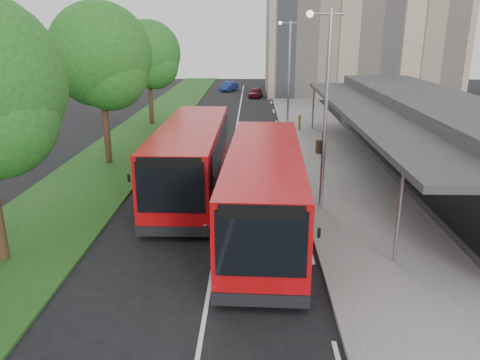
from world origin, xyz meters
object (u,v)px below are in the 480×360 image
Objects in this scene: lamp_post_near at (324,100)px; lamp_post_far at (288,65)px; tree_mid at (101,61)px; litter_bin at (319,147)px; bus_second at (192,158)px; car_near at (256,93)px; bollard at (299,122)px; tree_far at (148,58)px; car_far at (229,86)px; bus_main at (264,190)px.

lamp_post_near is 1.00× the size of lamp_post_far.
tree_mid reaches higher than litter_bin.
car_near is (3.20, 33.55, -1.10)m from bus_second.
bollard is 0.35× the size of car_near.
tree_mid reaches higher than tree_far.
car_near is (-2.50, 35.78, -4.16)m from lamp_post_near.
bus_second is at bearing 158.59° from lamp_post_near.
tree_far is at bearing 120.29° from lamp_post_near.
car_near is (-3.76, 26.49, 0.01)m from litter_bin.
tree_far is 16.48m from litter_bin.
bollard reaches higher than car_far.
bus_second is 15.59m from bollard.
lamp_post_near is at bearing -90.00° from lamp_post_far.
lamp_post_far is 2.29× the size of car_far.
car_far is (-3.45, 44.13, -1.06)m from bus_main.
lamp_post_near is at bearing -97.73° from litter_bin.
bollard reaches higher than car_near.
bus_main is (8.72, -21.32, -3.70)m from tree_far.
bus_second reaches higher than car_far.
tree_mid is 2.56× the size of car_far.
car_near is at bearing 93.99° from lamp_post_near.
tree_far is 10.37× the size of litter_bin.
tree_mid is at bearing 147.64° from lamp_post_near.
car_near is (-2.50, 15.78, -4.16)m from lamp_post_far.
lamp_post_far is 0.70× the size of bus_second.
litter_bin is (1.26, 9.29, -4.17)m from lamp_post_near.
bollard is at bearing -12.60° from tree_far.
bus_main is (-2.41, -2.27, -3.08)m from lamp_post_near.
bollard reaches higher than litter_bin.
lamp_post_near and lamp_post_far have the same top height.
tree_far is 2.36× the size of car_far.
bollard is at bearing 38.27° from tree_mid.
tree_mid is 1.12× the size of lamp_post_near.
car_near reaches higher than litter_bin.
lamp_post_near reaches higher than car_far.
bus_second is 14.33× the size of litter_bin.
tree_far is at bearing 167.40° from bollard.
tree_mid reaches higher than bus_main.
car_far is (-5.86, 41.86, -4.14)m from lamp_post_near.
bollard is (6.42, 14.17, -0.94)m from bus_second.
litter_bin is at bearing 82.27° from lamp_post_near.
car_far is at bearing 104.51° from bollard.
car_near is at bearing 99.44° from bollard.
lamp_post_near is 36.11m from car_near.
car_near is 0.93× the size of car_far.
car_near is 6.95m from car_far.
lamp_post_far is 0.70× the size of bus_main.
lamp_post_far is 16.51m from car_near.
bus_main is 12.18m from litter_bin.
bollard is (11.85, 9.35, -5.06)m from tree_mid.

